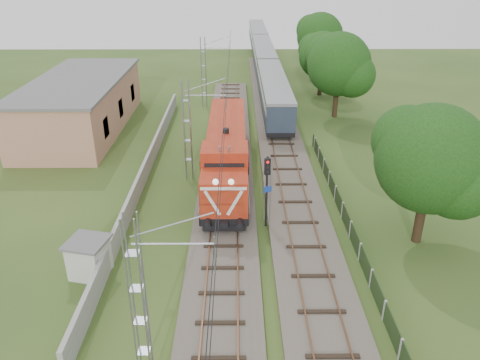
{
  "coord_description": "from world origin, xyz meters",
  "views": [
    {
      "loc": [
        0.82,
        -22.23,
        16.18
      ],
      "look_at": [
        1.04,
        6.92,
        2.2
      ],
      "focal_mm": 35.0,
      "sensor_mm": 36.0,
      "label": 1
    }
  ],
  "objects_px": {
    "locomotive": "(226,151)",
    "signal_post": "(267,180)",
    "relay_hut": "(89,257)",
    "coach_rake": "(263,55)"
  },
  "relations": [
    {
      "from": "coach_rake",
      "to": "relay_hut",
      "type": "height_order",
      "value": "coach_rake"
    },
    {
      "from": "signal_post",
      "to": "locomotive",
      "type": "bearing_deg",
      "value": 109.78
    },
    {
      "from": "locomotive",
      "to": "coach_rake",
      "type": "relative_size",
      "value": 0.28
    },
    {
      "from": "locomotive",
      "to": "signal_post",
      "type": "xyz_separation_m",
      "value": [
        2.73,
        -7.58,
        1.09
      ]
    },
    {
      "from": "signal_post",
      "to": "relay_hut",
      "type": "distance_m",
      "value": 11.54
    },
    {
      "from": "locomotive",
      "to": "signal_post",
      "type": "bearing_deg",
      "value": -70.22
    },
    {
      "from": "coach_rake",
      "to": "relay_hut",
      "type": "bearing_deg",
      "value": -103.43
    },
    {
      "from": "coach_rake",
      "to": "signal_post",
      "type": "xyz_separation_m",
      "value": [
        -2.27,
        -46.91,
        1.02
      ]
    },
    {
      "from": "locomotive",
      "to": "signal_post",
      "type": "height_order",
      "value": "locomotive"
    },
    {
      "from": "locomotive",
      "to": "relay_hut",
      "type": "bearing_deg",
      "value": -120.41
    }
  ]
}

